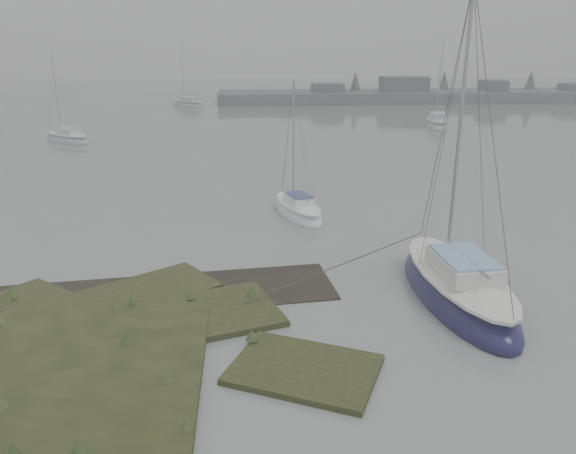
{
  "coord_description": "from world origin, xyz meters",
  "views": [
    {
      "loc": [
        -0.83,
        -12.43,
        7.79
      ],
      "look_at": [
        0.56,
        5.47,
        1.8
      ],
      "focal_mm": 35.0,
      "sensor_mm": 36.0,
      "label": 1
    }
  ],
  "objects": [
    {
      "name": "ground",
      "position": [
        0.0,
        30.0,
        0.0
      ],
      "size": [
        160.0,
        160.0,
        0.0
      ],
      "primitive_type": "plane",
      "color": "slate",
      "rests_on": "ground"
    },
    {
      "name": "far_shoreline",
      "position": [
        26.84,
        61.9,
        0.85
      ],
      "size": [
        60.0,
        8.0,
        4.15
      ],
      "color": "#4C4F51",
      "rests_on": "ground"
    },
    {
      "name": "sailboat_main",
      "position": [
        5.74,
        3.25,
        0.32
      ],
      "size": [
        2.7,
        7.33,
        10.21
      ],
      "rotation": [
        0.0,
        0.0,
        0.05
      ],
      "color": "#16133B",
      "rests_on": "ground"
    },
    {
      "name": "sailboat_white",
      "position": [
        1.59,
        12.6,
        0.2
      ],
      "size": [
        2.77,
        4.93,
        6.61
      ],
      "rotation": [
        0.0,
        0.0,
        0.28
      ],
      "color": "white",
      "rests_on": "ground"
    },
    {
      "name": "sailboat_far_a",
      "position": [
        -15.07,
        33.85,
        0.23
      ],
      "size": [
        5.12,
        4.74,
        7.43
      ],
      "rotation": [
        0.0,
        0.0,
        0.86
      ],
      "color": "#A1A5AB",
      "rests_on": "ground"
    },
    {
      "name": "sailboat_far_b",
      "position": [
        17.38,
        39.64,
        0.27
      ],
      "size": [
        3.32,
        6.43,
        8.66
      ],
      "rotation": [
        0.0,
        0.0,
        -0.22
      ],
      "color": "#A4A7AE",
      "rests_on": "ground"
    },
    {
      "name": "sailboat_far_c",
      "position": [
        -7.58,
        58.35,
        0.25
      ],
      "size": [
        5.32,
        5.27,
        7.96
      ],
      "rotation": [
        0.0,
        0.0,
        0.79
      ],
      "color": "#9EA2A7",
      "rests_on": "ground"
    }
  ]
}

